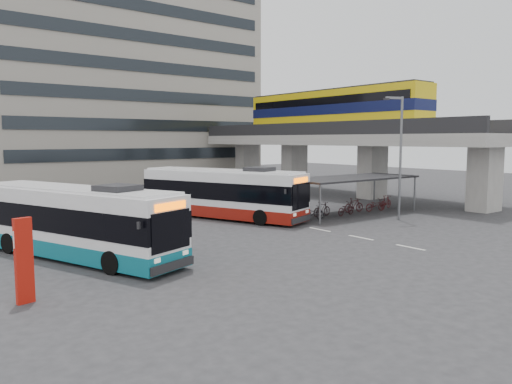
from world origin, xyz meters
TOP-DOWN VIEW (x-y plane):
  - ground at (0.00, 0.00)m, footprint 120.00×120.00m
  - viaduct at (17.00, 12.54)m, footprint 8.00×32.00m
  - bike_shelter at (8.47, 3.00)m, footprint 10.00×4.00m
  - office_block at (6.00, 36.00)m, footprint 30.00×15.00m
  - road_markings at (2.50, -3.00)m, footprint 0.15×7.60m
  - bus_main at (0.57, 6.99)m, footprint 6.24×11.66m
  - bus_teal at (-10.66, 1.84)m, footprint 6.01×11.30m
  - pedestrian at (-6.53, 3.24)m, footprint 0.82×0.83m
  - lamp_post at (8.73, -0.70)m, footprint 1.30×0.62m
  - sign_totem_south at (-13.93, -3.39)m, footprint 0.58×0.28m
  - sign_totem_mid at (-11.50, 4.62)m, footprint 0.57×0.21m

SIDE VIEW (x-z plane):
  - ground at x=0.00m, z-range 0.00..0.00m
  - road_markings at x=2.50m, z-range 0.00..0.01m
  - pedestrian at x=-6.53m, z-range 0.00..1.93m
  - sign_totem_mid at x=-11.50m, z-range 0.04..2.66m
  - sign_totem_south at x=-13.93m, z-range 0.04..2.74m
  - bike_shelter at x=8.47m, z-range 0.17..2.71m
  - bus_teal at x=-10.66m, z-range -0.12..3.18m
  - bus_main at x=0.57m, z-range -0.12..3.28m
  - lamp_post at x=8.73m, z-range 0.54..8.29m
  - viaduct at x=17.00m, z-range 1.39..11.07m
  - office_block at x=6.00m, z-range 0.00..25.00m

